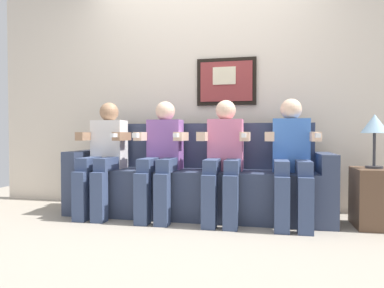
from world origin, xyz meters
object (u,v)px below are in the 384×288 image
object	(u,v)px
couch	(196,183)
table_lamp	(375,126)
person_leftmost	(104,153)
side_table_right	(379,198)
person_right_center	(224,155)
person_rightmost	(292,155)
person_left_center	(162,154)

from	to	relation	value
couch	table_lamp	xyz separation A→B (m)	(1.57, -0.09, 0.55)
person_leftmost	side_table_right	bearing A→B (deg)	1.40
person_right_center	table_lamp	distance (m)	1.30
couch	side_table_right	size ratio (longest dim) A/B	5.02
person_leftmost	side_table_right	world-z (taller)	person_leftmost
side_table_right	person_leftmost	bearing A→B (deg)	-178.60
person_rightmost	side_table_right	distance (m)	0.80
person_right_center	side_table_right	size ratio (longest dim) A/B	2.22
person_right_center	table_lamp	bearing A→B (deg)	3.39
person_leftmost	table_lamp	xyz separation A→B (m)	(2.45, 0.08, 0.25)
couch	side_table_right	xyz separation A→B (m)	(1.61, -0.11, -0.06)
person_right_center	couch	bearing A→B (deg)	150.35
person_left_center	table_lamp	world-z (taller)	person_left_center
person_left_center	person_right_center	distance (m)	0.59
person_leftmost	couch	bearing A→B (deg)	10.77
couch	person_right_center	xyz separation A→B (m)	(0.30, -0.17, 0.29)
couch	person_left_center	bearing A→B (deg)	-150.25
person_leftmost	person_left_center	size ratio (longest dim) A/B	1.00
couch	person_leftmost	bearing A→B (deg)	-169.23
person_left_center	table_lamp	size ratio (longest dim) A/B	2.41
person_right_center	side_table_right	world-z (taller)	person_right_center
person_leftmost	person_left_center	bearing A→B (deg)	-0.05
person_right_center	person_rightmost	bearing A→B (deg)	0.00
person_leftmost	person_rightmost	world-z (taller)	same
person_rightmost	side_table_right	xyz separation A→B (m)	(0.72, 0.06, -0.36)
couch	person_rightmost	xyz separation A→B (m)	(0.89, -0.17, 0.29)
couch	person_right_center	size ratio (longest dim) A/B	2.26
person_left_center	person_rightmost	bearing A→B (deg)	0.02
couch	table_lamp	size ratio (longest dim) A/B	5.46
person_right_center	table_lamp	xyz separation A→B (m)	(1.27, 0.08, 0.25)
person_left_center	person_right_center	size ratio (longest dim) A/B	1.00
person_left_center	side_table_right	size ratio (longest dim) A/B	2.22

